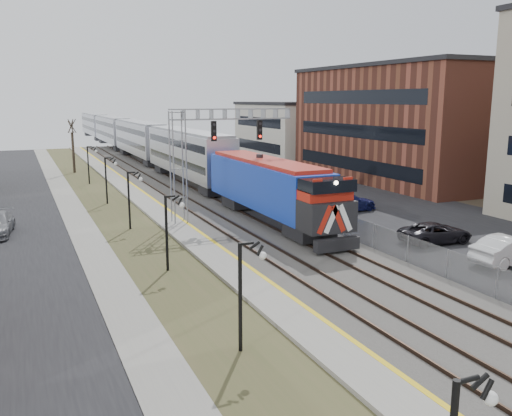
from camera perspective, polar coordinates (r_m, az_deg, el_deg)
street_west at (r=44.36m, az=-24.38°, el=-1.04°), size 7.00×120.00×0.04m
sidewalk at (r=44.50m, az=-18.60°, el=-0.55°), size 2.00×120.00×0.08m
grass_median at (r=44.85m, az=-14.79°, el=-0.26°), size 4.00×120.00×0.06m
platform at (r=45.37m, az=-11.06°, el=0.16°), size 2.00×120.00×0.24m
ballast_bed at (r=46.70m, az=-5.07°, el=0.62°), size 8.00×120.00×0.20m
parking_lot at (r=51.75m, az=7.61°, el=1.53°), size 16.00×120.00×0.04m
platform_edge at (r=45.55m, az=-9.99°, el=0.40°), size 0.24×120.00×0.01m
track_near at (r=46.08m, az=-7.43°, el=0.64°), size 1.58×120.00×0.15m
track_far at (r=47.16m, az=-3.35°, el=0.97°), size 1.58×120.00×0.15m
train at (r=82.98m, az=-12.61°, el=7.07°), size 3.00×108.65×5.33m
signal_gantry at (r=38.49m, az=-5.77°, el=6.56°), size 9.00×1.07×8.15m
lampposts at (r=28.40m, az=-9.54°, el=-2.60°), size 0.14×62.14×4.00m
fence at (r=48.06m, az=-0.34°, el=1.82°), size 0.04×120.00×1.60m
buildings_east at (r=56.86m, az=22.12°, el=8.06°), size 16.00×76.00×15.00m
car_lot_b at (r=32.32m, az=25.27°, el=-4.08°), size 4.80×1.85×1.56m
car_lot_c at (r=35.31m, az=18.37°, el=-2.55°), size 4.73×2.39×1.28m
car_lot_d at (r=43.54m, az=9.60°, el=0.55°), size 5.17×2.61×1.44m
car_lot_e at (r=52.34m, az=3.09°, el=2.46°), size 4.29×3.10×1.36m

